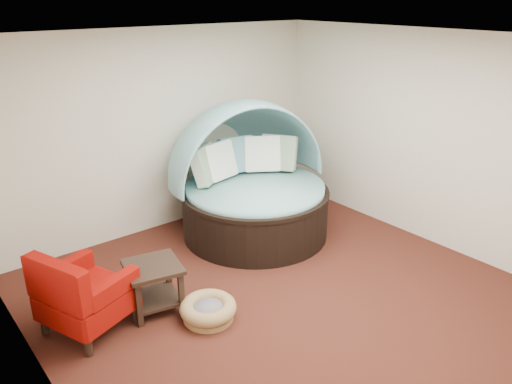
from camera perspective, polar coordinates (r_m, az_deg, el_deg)
floor at (r=5.81m, az=2.91°, el=-11.64°), size 5.00×5.00×0.00m
wall_back at (r=7.13m, az=-10.47°, el=6.84°), size 5.00×0.00×5.00m
wall_left at (r=4.08m, az=-24.07°, el=-6.46°), size 0.00×5.00×5.00m
wall_right at (r=7.02m, az=18.61°, el=5.83°), size 0.00×5.00×5.00m
ceiling at (r=4.86m, az=3.57°, el=17.07°), size 5.00×5.00×0.00m
canopy_daybed at (r=6.91m, az=-0.58°, el=2.11°), size 2.44×2.38×1.87m
pet_basket at (r=5.40m, az=-5.49°, el=-13.24°), size 0.64×0.64×0.21m
red_armchair at (r=5.32m, az=-19.25°, el=-11.04°), size 1.00×1.00×0.92m
side_table at (r=5.50m, az=-11.60°, el=-9.91°), size 0.67×0.67×0.54m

